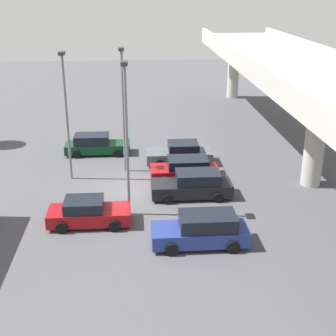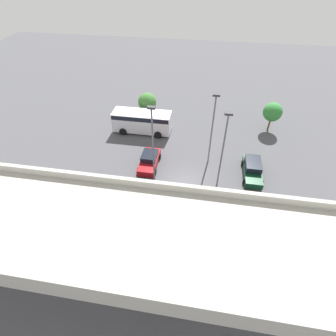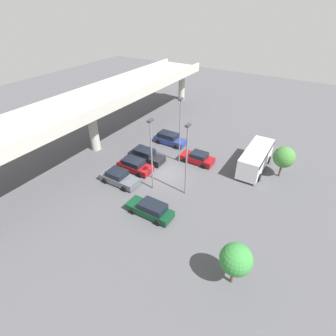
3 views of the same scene
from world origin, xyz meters
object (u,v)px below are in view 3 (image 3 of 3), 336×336
at_px(parked_car_0, 151,209).
at_px(parked_car_3, 146,155).
at_px(parked_car_2, 135,165).
at_px(tree_front_left, 236,259).
at_px(tree_front_centre, 284,157).
at_px(shuttle_bus, 256,157).
at_px(parked_car_4, 198,158).
at_px(lamp_post_mid_lot, 151,151).
at_px(parked_car_1, 119,178).
at_px(parked_car_5, 170,139).
at_px(lamp_post_by_overpass, 180,127).
at_px(lamp_post_near_aisle, 187,156).

xyz_separation_m(parked_car_0, parked_car_3, (8.13, 6.36, 0.04)).
xyz_separation_m(parked_car_2, tree_front_left, (-8.30, -15.60, 1.91)).
bearing_deg(parked_car_0, parked_car_2, -41.55).
bearing_deg(tree_front_centre, parked_car_2, 117.33).
bearing_deg(parked_car_2, shuttle_bus, 32.89).
bearing_deg(tree_front_left, parked_car_4, 34.83).
bearing_deg(lamp_post_mid_lot, parked_car_1, 106.88).
bearing_deg(parked_car_5, tree_front_centre, -0.56).
bearing_deg(shuttle_bus, lamp_post_by_overpass, 111.04).
bearing_deg(tree_front_centre, tree_front_left, 179.91).
height_order(shuttle_bus, tree_front_centre, tree_front_centre).
height_order(parked_car_3, tree_front_left, tree_front_left).
xyz_separation_m(parked_car_4, shuttle_bus, (2.40, -6.70, 0.96)).
distance_m(parked_car_2, parked_car_5, 8.23).
bearing_deg(parked_car_2, tree_front_centre, 27.33).
bearing_deg(parked_car_4, parked_car_2, 44.31).
relative_size(lamp_post_mid_lot, tree_front_left, 2.16).
distance_m(parked_car_4, lamp_post_mid_lot, 8.84).
height_order(parked_car_5, tree_front_centre, tree_front_centre).
bearing_deg(parked_car_4, parked_car_5, -23.58).
bearing_deg(tree_front_left, lamp_post_near_aisle, 46.97).
height_order(parked_car_1, tree_front_left, tree_front_left).
bearing_deg(parked_car_1, lamp_post_mid_lot, 16.88).
xyz_separation_m(parked_car_2, parked_car_5, (8.23, -0.08, 0.06)).
distance_m(lamp_post_near_aisle, lamp_post_mid_lot, 3.71).
bearing_deg(tree_front_left, tree_front_centre, -0.09).
distance_m(shuttle_bus, lamp_post_near_aisle, 10.67).
distance_m(parked_car_0, lamp_post_near_aisle, 6.41).
bearing_deg(parked_car_5, parked_car_3, -92.58).
xyz_separation_m(parked_car_1, parked_car_3, (5.67, 0.23, 0.03)).
bearing_deg(lamp_post_mid_lot, shuttle_bus, -40.77).
xyz_separation_m(lamp_post_near_aisle, lamp_post_mid_lot, (-1.11, 3.54, 0.04)).
xyz_separation_m(parked_car_5, lamp_post_near_aisle, (-8.97, -7.41, 4.04)).
bearing_deg(lamp_post_near_aisle, parked_car_5, 39.59).
relative_size(shuttle_bus, lamp_post_by_overpass, 0.88).
xyz_separation_m(shuttle_bus, lamp_post_mid_lot, (-9.96, 8.59, 3.21)).
xyz_separation_m(parked_car_1, shuttle_bus, (11.14, -12.49, 0.93)).
height_order(lamp_post_near_aisle, lamp_post_by_overpass, lamp_post_by_overpass).
bearing_deg(parked_car_4, tree_front_centre, -166.40).
relative_size(lamp_post_mid_lot, lamp_post_by_overpass, 0.98).
xyz_separation_m(parked_car_0, shuttle_bus, (13.60, -6.35, 0.93)).
height_order(parked_car_1, parked_car_2, parked_car_1).
bearing_deg(parked_car_2, lamp_post_mid_lot, -25.01).
distance_m(parked_car_2, tree_front_centre, 17.69).
bearing_deg(lamp_post_mid_lot, tree_front_centre, -49.63).
distance_m(lamp_post_mid_lot, tree_front_left, 13.50).
relative_size(parked_car_2, parked_car_4, 1.01).
bearing_deg(parked_car_0, tree_front_left, 163.34).
bearing_deg(lamp_post_by_overpass, parked_car_2, 141.94).
distance_m(parked_car_1, shuttle_bus, 16.76).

